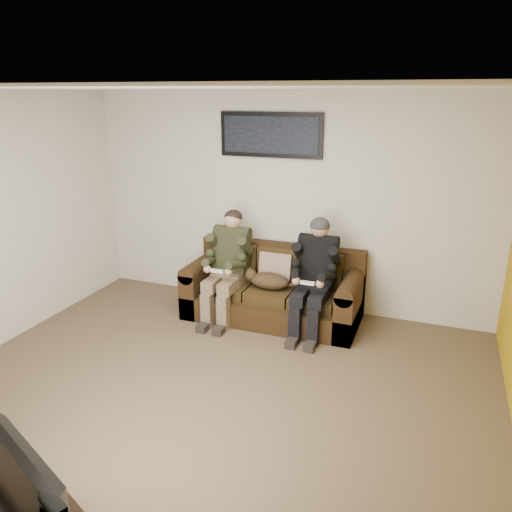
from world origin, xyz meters
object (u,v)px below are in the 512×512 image
at_px(person_left, 228,260).
at_px(cat, 268,280).
at_px(framed_poster, 271,135).
at_px(television, 39,484).
at_px(person_right, 315,270).
at_px(sofa, 274,291).

relative_size(person_left, cat, 1.92).
distance_m(framed_poster, television, 4.39).
xyz_separation_m(person_left, cat, (0.49, 0.01, -0.19)).
height_order(person_right, television, person_right).
bearing_deg(person_right, sofa, 162.07).
distance_m(person_left, person_right, 1.04).
xyz_separation_m(cat, television, (0.08, -3.62, 0.24)).
distance_m(person_right, cat, 0.59).
bearing_deg(sofa, cat, -100.14).
height_order(person_right, framed_poster, framed_poster).
bearing_deg(cat, television, -88.75).
distance_m(person_left, framed_poster, 1.54).
bearing_deg(sofa, person_left, -162.03).
xyz_separation_m(person_left, person_right, (1.04, 0.00, 0.00)).
relative_size(framed_poster, television, 1.05).
distance_m(person_left, television, 3.65).
bearing_deg(sofa, person_right, -17.93).
height_order(sofa, television, television).
bearing_deg(person_left, person_right, 0.02).
height_order(sofa, person_right, person_right).
relative_size(cat, framed_poster, 0.53).
xyz_separation_m(framed_poster, television, (0.25, -4.17, -1.35)).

